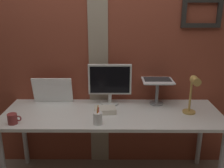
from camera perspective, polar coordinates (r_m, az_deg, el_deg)
The scene contains 10 objects.
brick_wall_back at distance 2.62m, azimuth -3.18°, elevation 6.65°, with size 3.69×0.16×2.45m.
desk at distance 2.41m, azimuth -0.01°, elevation -8.01°, with size 2.05×0.68×0.75m.
monitor at distance 2.50m, azimuth -0.49°, elevation 0.58°, with size 0.43×0.18×0.41m.
laptop_stand at distance 2.56m, azimuth 10.26°, elevation -1.06°, with size 0.28×0.22×0.24m.
laptop at distance 2.58m, azimuth 10.18°, elevation 2.37°, with size 0.30×0.29×0.23m.
whiteboard_panel at distance 2.63m, azimuth -13.40°, elevation -1.41°, with size 0.40×0.02×0.27m, color white.
desk_lamp at distance 2.35m, azimuth 17.95°, elevation -1.55°, with size 0.12×0.20×0.38m.
pen_cup at distance 2.14m, azimuth -3.24°, elevation -7.78°, with size 0.08×0.08×0.18m.
coffee_mug at distance 2.31m, azimuth -21.69°, elevation -7.39°, with size 0.12×0.08×0.09m.
paper_clutter_stack at distance 2.37m, azimuth -1.59°, elevation -5.96°, with size 0.20×0.14×0.05m, color silver.
Camera 1 is at (0.16, -2.22, 1.72)m, focal length 40.13 mm.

